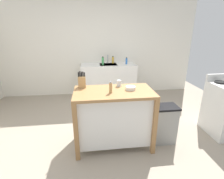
{
  "coord_description": "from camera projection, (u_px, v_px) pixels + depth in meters",
  "views": [
    {
      "loc": [
        -0.2,
        -2.36,
        1.75
      ],
      "look_at": [
        0.11,
        0.13,
        0.86
      ],
      "focal_mm": 27.41,
      "sensor_mm": 36.0,
      "label": 1
    }
  ],
  "objects": [
    {
      "name": "ground_plane",
      "position": [
        106.0,
        141.0,
        2.82
      ],
      "size": [
        6.3,
        6.3,
        0.0
      ],
      "primitive_type": "plane",
      "color": "gray",
      "rests_on": "ground"
    },
    {
      "name": "wall_back",
      "position": [
        98.0,
        47.0,
        4.6
      ],
      "size": [
        5.3,
        0.1,
        2.6
      ],
      "primitive_type": "cube",
      "color": "silver",
      "rests_on": "ground"
    },
    {
      "name": "kitchen_island",
      "position": [
        114.0,
        115.0,
        2.6
      ],
      "size": [
        1.15,
        0.63,
        0.91
      ],
      "color": "#9E7042",
      "rests_on": "ground"
    },
    {
      "name": "knife_block",
      "position": [
        82.0,
        82.0,
        2.58
      ],
      "size": [
        0.11,
        0.09,
        0.25
      ],
      "color": "tan",
      "rests_on": "kitchen_island"
    },
    {
      "name": "bowl_stoneware_deep",
      "position": [
        131.0,
        88.0,
        2.5
      ],
      "size": [
        0.15,
        0.15,
        0.05
      ],
      "color": "silver",
      "rests_on": "kitchen_island"
    },
    {
      "name": "drinking_cup",
      "position": [
        119.0,
        83.0,
        2.65
      ],
      "size": [
        0.07,
        0.07,
        0.1
      ],
      "color": "silver",
      "rests_on": "kitchen_island"
    },
    {
      "name": "pepper_grinder",
      "position": [
        111.0,
        87.0,
        2.36
      ],
      "size": [
        0.04,
        0.04,
        0.17
      ],
      "color": "tan",
      "rests_on": "kitchen_island"
    },
    {
      "name": "trash_bin",
      "position": [
        164.0,
        124.0,
        2.74
      ],
      "size": [
        0.36,
        0.28,
        0.63
      ],
      "color": "gray",
      "rests_on": "ground"
    },
    {
      "name": "sink_counter",
      "position": [
        108.0,
        81.0,
        4.58
      ],
      "size": [
        1.41,
        0.6,
        0.89
      ],
      "color": "white",
      "rests_on": "ground"
    },
    {
      "name": "sink_faucet",
      "position": [
        108.0,
        59.0,
        4.53
      ],
      "size": [
        0.02,
        0.02,
        0.22
      ],
      "color": "#B7BCC1",
      "rests_on": "sink_counter"
    },
    {
      "name": "bottle_spray_cleaner",
      "position": [
        103.0,
        61.0,
        4.29
      ],
      "size": [
        0.05,
        0.05,
        0.22
      ],
      "color": "green",
      "rests_on": "sink_counter"
    },
    {
      "name": "bottle_hand_soap",
      "position": [
        126.0,
        61.0,
        4.42
      ],
      "size": [
        0.05,
        0.05,
        0.18
      ],
      "color": "blue",
      "rests_on": "sink_counter"
    },
    {
      "name": "bottle_dish_soap",
      "position": [
        113.0,
        60.0,
        4.53
      ],
      "size": [
        0.05,
        0.05,
        0.19
      ],
      "color": "yellow",
      "rests_on": "sink_counter"
    }
  ]
}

